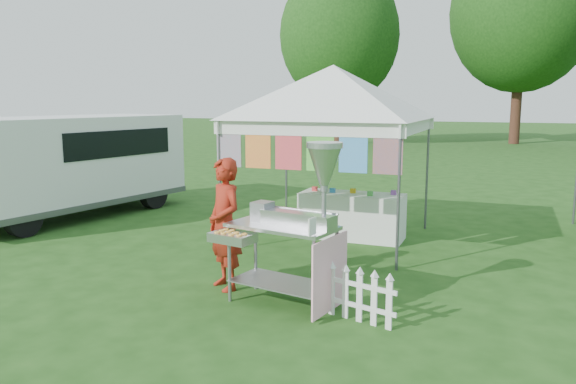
% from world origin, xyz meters
% --- Properties ---
extents(ground, '(120.00, 120.00, 0.00)m').
position_xyz_m(ground, '(0.00, 0.00, 0.00)').
color(ground, '#1C4513').
rests_on(ground, ground).
extents(canopy_main, '(4.24, 4.24, 3.45)m').
position_xyz_m(canopy_main, '(0.00, 3.49, 2.99)').
color(canopy_main, '#59595E').
rests_on(canopy_main, ground).
extents(tree_left, '(6.40, 6.40, 9.53)m').
position_xyz_m(tree_left, '(-6.00, 24.00, 5.83)').
color(tree_left, '#3B1F15').
rests_on(tree_left, ground).
extents(tree_mid, '(7.60, 7.60, 11.52)m').
position_xyz_m(tree_mid, '(3.00, 28.00, 7.14)').
color(tree_mid, '#3B1F15').
rests_on(tree_mid, ground).
extents(donut_cart, '(1.54, 0.95, 1.96)m').
position_xyz_m(donut_cart, '(0.61, 0.18, 1.15)').
color(donut_cart, gray).
rests_on(donut_cart, ground).
extents(vendor, '(0.74, 0.69, 1.70)m').
position_xyz_m(vendor, '(-0.50, 0.49, 0.85)').
color(vendor, maroon).
rests_on(vendor, ground).
extents(cargo_van, '(2.88, 5.28, 2.08)m').
position_xyz_m(cargo_van, '(-5.68, 3.45, 1.12)').
color(cargo_van, white).
rests_on(cargo_van, ground).
extents(picket_fence, '(1.05, 0.32, 0.56)m').
position_xyz_m(picket_fence, '(1.31, 0.05, 0.29)').
color(picket_fence, white).
rests_on(picket_fence, ground).
extents(display_table, '(1.80, 0.70, 0.80)m').
position_xyz_m(display_table, '(0.31, 3.69, 0.40)').
color(display_table, white).
rests_on(display_table, ground).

